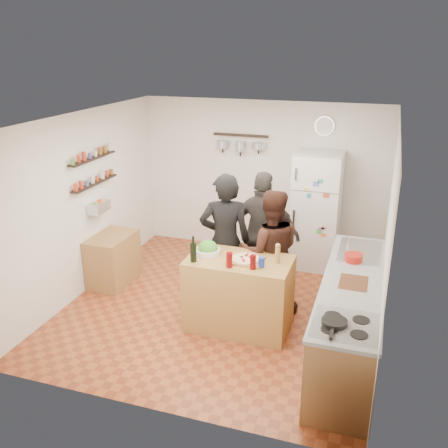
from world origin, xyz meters
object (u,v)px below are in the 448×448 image
(pepper_mill, at_px, (278,255))
(person_left, at_px, (225,241))
(side_table, at_px, (113,259))
(person_back, at_px, (263,234))
(wine_bottle, at_px, (193,253))
(counter_run, at_px, (350,318))
(salad_bowl, at_px, (208,251))
(fridge, at_px, (316,211))
(prep_island, at_px, (239,293))
(wall_clock, at_px, (325,126))
(red_bowl, at_px, (354,258))
(salt_canister, at_px, (261,262))
(skillet, at_px, (334,322))
(person_center, at_px, (270,252))

(pepper_mill, xyz_separation_m, person_left, (-0.79, 0.44, -0.10))
(side_table, bearing_deg, person_back, 10.92)
(person_left, bearing_deg, wine_bottle, 58.38)
(counter_run, bearing_deg, wine_bottle, -178.20)
(salad_bowl, height_order, fridge, fridge)
(person_back, relative_size, side_table, 2.18)
(fridge, bearing_deg, prep_island, -105.57)
(pepper_mill, relative_size, wall_clock, 0.65)
(side_table, bearing_deg, wine_bottle, -27.00)
(red_bowl, xyz_separation_m, wall_clock, (-0.70, 2.11, 1.19))
(salt_canister, distance_m, counter_run, 1.17)
(side_table, bearing_deg, salt_canister, -16.57)
(skillet, bearing_deg, fridge, 101.25)
(salt_canister, bearing_deg, pepper_mill, 48.58)
(salt_canister, distance_m, person_left, 0.89)
(salad_bowl, bearing_deg, prep_island, -6.79)
(prep_island, height_order, wall_clock, wall_clock)
(counter_run, distance_m, side_table, 3.52)
(pepper_mill, bearing_deg, fridge, 86.01)
(person_left, distance_m, person_center, 0.60)
(counter_run, distance_m, red_bowl, 0.73)
(person_back, relative_size, skillet, 7.32)
(pepper_mill, relative_size, person_center, 0.12)
(wall_clock, bearing_deg, fridge, -90.00)
(fridge, bearing_deg, red_bowl, -68.55)
(red_bowl, distance_m, side_table, 3.45)
(skillet, bearing_deg, wall_clock, 100.24)
(wine_bottle, bearing_deg, prep_island, 23.75)
(salad_bowl, height_order, wine_bottle, wine_bottle)
(salt_canister, relative_size, counter_run, 0.04)
(person_left, height_order, person_center, person_left)
(person_back, height_order, side_table, person_back)
(pepper_mill, bearing_deg, salad_bowl, 180.00)
(fridge, bearing_deg, pepper_mill, -93.99)
(person_center, distance_m, person_back, 0.53)
(person_center, bearing_deg, side_table, -19.92)
(salad_bowl, height_order, skillet, salad_bowl)
(person_back, height_order, counter_run, person_back)
(person_center, relative_size, skillet, 6.94)
(prep_island, distance_m, pepper_mill, 0.71)
(person_left, bearing_deg, counter_run, 139.71)
(fridge, xyz_separation_m, side_table, (-2.69, -1.55, -0.54))
(wine_bottle, xyz_separation_m, person_back, (0.54, 1.22, -0.15))
(wall_clock, distance_m, side_table, 3.73)
(skillet, bearing_deg, person_center, 121.01)
(person_left, bearing_deg, skillet, 115.28)
(salt_canister, bearing_deg, skillet, -46.89)
(person_left, height_order, red_bowl, person_left)
(salad_bowl, distance_m, skillet, 2.04)
(wine_bottle, relative_size, counter_run, 0.09)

